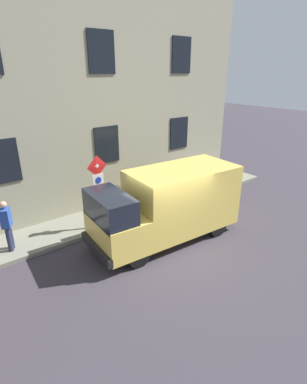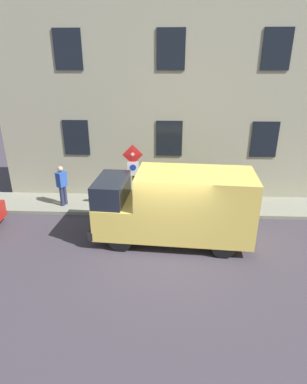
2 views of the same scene
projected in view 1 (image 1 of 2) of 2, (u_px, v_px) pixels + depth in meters
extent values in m
plane|color=#3B343D|center=(174.00, 247.00, 10.21)|extent=(80.00, 80.00, 0.00)
cube|color=gray|center=(122.00, 212.00, 12.60)|extent=(1.92, 16.53, 0.14)
cube|color=gray|center=(100.00, 105.00, 11.95)|extent=(0.70, 14.53, 8.65)
cube|color=black|center=(179.00, 133.00, 14.54)|extent=(0.06, 1.10, 1.50)
cube|color=black|center=(107.00, 145.00, 12.26)|extent=(0.06, 1.10, 1.50)
cube|color=black|center=(2.00, 162.00, 9.99)|extent=(0.06, 1.10, 1.50)
cube|color=black|center=(181.00, 55.00, 13.24)|extent=(0.06, 1.10, 1.50)
cube|color=black|center=(101.00, 52.00, 10.96)|extent=(0.06, 1.10, 1.50)
cylinder|color=#474C47|center=(98.00, 195.00, 10.76)|extent=(0.09, 0.09, 2.63)
pyramid|color=silver|center=(97.00, 167.00, 10.31)|extent=(0.07, 0.50, 0.50)
pyramid|color=red|center=(97.00, 167.00, 10.31)|extent=(0.06, 0.56, 0.56)
cube|color=white|center=(98.00, 182.00, 10.53)|extent=(0.07, 0.44, 0.56)
cylinder|color=#1933B2|center=(98.00, 180.00, 10.49)|extent=(0.03, 0.24, 0.24)
cube|color=#E9C755|center=(182.00, 198.00, 10.60)|extent=(2.26, 3.93, 2.18)
cube|color=#E9C755|center=(117.00, 231.00, 9.46)|extent=(2.09, 1.54, 1.10)
cube|color=black|center=(110.00, 207.00, 9.01)|extent=(1.98, 1.11, 0.84)
cube|color=black|center=(96.00, 249.00, 9.21)|extent=(2.01, 0.30, 0.28)
cylinder|color=black|center=(139.00, 255.00, 9.09)|extent=(0.27, 0.77, 0.76)
cylinder|color=black|center=(112.00, 232.00, 10.44)|extent=(0.27, 0.77, 0.76)
cylinder|color=black|center=(217.00, 226.00, 10.81)|extent=(0.27, 0.77, 0.76)
cylinder|color=black|center=(186.00, 209.00, 12.17)|extent=(0.27, 0.77, 0.76)
torus|color=black|center=(154.00, 190.00, 13.84)|extent=(0.20, 0.67, 0.66)
torus|color=black|center=(169.00, 184.00, 14.52)|extent=(0.20, 0.67, 0.66)
cylinder|color=red|center=(159.00, 184.00, 13.98)|extent=(0.11, 0.60, 0.60)
cylinder|color=red|center=(160.00, 178.00, 13.92)|extent=(0.12, 0.73, 0.07)
cylinder|color=red|center=(164.00, 182.00, 14.22)|extent=(0.06, 0.19, 0.55)
cylinder|color=red|center=(166.00, 186.00, 14.40)|extent=(0.09, 0.43, 0.12)
cylinder|color=red|center=(154.00, 185.00, 13.76)|extent=(0.05, 0.09, 0.50)
cube|color=black|center=(166.00, 176.00, 14.15)|extent=(0.10, 0.21, 0.06)
cylinder|color=#262626|center=(155.00, 179.00, 13.66)|extent=(0.46, 0.08, 0.03)
torus|color=black|center=(137.00, 194.00, 13.34)|extent=(0.14, 0.66, 0.66)
torus|color=black|center=(155.00, 189.00, 13.96)|extent=(0.14, 0.66, 0.66)
cylinder|color=blue|center=(143.00, 188.00, 13.46)|extent=(0.06, 0.60, 0.60)
cylinder|color=blue|center=(144.00, 182.00, 13.40)|extent=(0.06, 0.73, 0.07)
cylinder|color=blue|center=(149.00, 187.00, 13.68)|extent=(0.04, 0.19, 0.55)
cylinder|color=blue|center=(151.00, 191.00, 13.85)|extent=(0.05, 0.43, 0.12)
cylinder|color=blue|center=(137.00, 189.00, 13.26)|extent=(0.04, 0.09, 0.50)
cube|color=black|center=(150.00, 180.00, 13.61)|extent=(0.09, 0.20, 0.06)
cylinder|color=#262626|center=(138.00, 183.00, 13.16)|extent=(0.46, 0.05, 0.03)
torus|color=black|center=(118.00, 199.00, 12.88)|extent=(0.21, 0.67, 0.66)
torus|color=black|center=(140.00, 194.00, 13.38)|extent=(0.21, 0.67, 0.66)
cylinder|color=orange|center=(125.00, 193.00, 12.96)|extent=(0.11, 0.60, 0.60)
cylinder|color=orange|center=(127.00, 187.00, 12.89)|extent=(0.12, 0.73, 0.07)
cylinder|color=orange|center=(133.00, 192.00, 13.14)|extent=(0.06, 0.19, 0.55)
cylinder|color=orange|center=(136.00, 196.00, 13.29)|extent=(0.09, 0.43, 0.12)
cylinder|color=orange|center=(119.00, 193.00, 12.79)|extent=(0.05, 0.09, 0.50)
cube|color=black|center=(134.00, 185.00, 13.06)|extent=(0.10, 0.21, 0.06)
cylinder|color=#262626|center=(119.00, 187.00, 12.69)|extent=(0.46, 0.09, 0.03)
cylinder|color=#262B47|center=(9.00, 239.00, 9.61)|extent=(0.16, 0.16, 0.85)
cylinder|color=#262B47|center=(11.00, 237.00, 9.77)|extent=(0.16, 0.16, 0.85)
cube|color=#284DA8|center=(6.00, 218.00, 9.41)|extent=(0.47, 0.41, 0.62)
sphere|color=tan|center=(3.00, 205.00, 9.24)|extent=(0.22, 0.22, 0.22)
cylinder|color=#2D5133|center=(133.00, 204.00, 12.05)|extent=(0.44, 0.44, 0.90)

